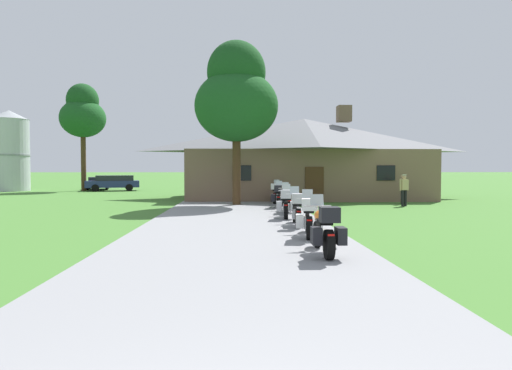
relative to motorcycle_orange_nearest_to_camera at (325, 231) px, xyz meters
name	(u,v)px	position (x,y,z in m)	size (l,w,h in m)	color
ground_plane	(236,209)	(-1.99, 12.08, -0.61)	(500.00, 500.00, 0.00)	#42752D
asphalt_driveway	(236,212)	(-1.99, 10.08, -0.58)	(6.40, 80.00, 0.06)	gray
motorcycle_orange_nearest_to_camera	(325,231)	(0.00, 0.00, 0.00)	(0.72, 2.08, 1.30)	black
motorcycle_orange_second_in_row	(309,218)	(0.06, 2.60, 0.00)	(0.88, 2.08, 1.30)	black
motorcycle_white_third_in_row	(297,209)	(0.06, 5.05, 0.01)	(0.66, 2.08, 1.30)	black
motorcycle_yellow_fourth_in_row	(286,204)	(-0.03, 7.44, 0.00)	(0.87, 2.08, 1.30)	black
motorcycle_yellow_fifth_in_row	(288,200)	(0.29, 9.74, 0.00)	(0.72, 2.08, 1.30)	black
motorcycle_black_sixth_in_row	(279,196)	(0.11, 12.16, 0.00)	(0.86, 2.08, 1.30)	black
motorcycle_yellow_farthest_in_row	(276,193)	(0.19, 14.82, 0.01)	(0.79, 2.07, 1.30)	black
stone_lodge	(304,157)	(2.59, 20.15, 2.17)	(16.19, 8.73, 6.29)	brown
bystander_tan_shirt_near_lodge	(404,188)	(6.89, 13.20, 0.34)	(0.53, 0.31, 1.69)	black
bystander_tan_shirt_beside_signpost	(403,187)	(7.40, 14.69, 0.32)	(0.46, 0.39, 1.67)	black
tree_by_lodge_front	(236,97)	(-1.99, 13.88, 5.23)	(4.46, 4.46, 8.78)	#422D19
tree_left_far	(83,114)	(-15.85, 30.48, 6.35)	(4.01, 4.01, 9.63)	#422D19
metal_silo_distant	(10,151)	(-22.47, 30.68, 3.02)	(3.39, 3.39, 7.25)	#B2B7BC
parked_navy_suv_far_left	(113,182)	(-13.18, 30.29, 0.17)	(4.93, 3.03, 1.40)	navy
parked_navy_sedan_far_left	(98,183)	(-15.42, 33.08, 0.03)	(2.84, 4.53, 1.20)	navy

